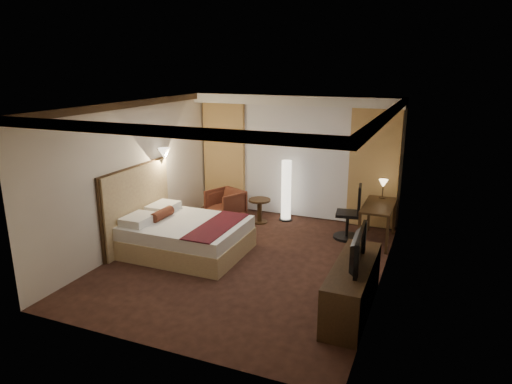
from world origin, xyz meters
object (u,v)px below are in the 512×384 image
at_px(side_table, 260,211).
at_px(television, 353,244).
at_px(floor_lamp, 286,191).
at_px(armchair, 225,203).
at_px(desk, 377,223).
at_px(dresser, 352,288).
at_px(bed, 187,237).
at_px(office_chair, 348,212).

relative_size(side_table, television, 0.52).
distance_m(side_table, floor_lamp, 0.73).
xyz_separation_m(armchair, desk, (3.31, -0.13, 0.02)).
xyz_separation_m(floor_lamp, dresser, (2.08, -3.29, -0.32)).
height_order(bed, floor_lamp, floor_lamp).
height_order(armchair, floor_lamp, floor_lamp).
height_order(desk, dresser, desk).
bearing_deg(side_table, floor_lamp, 37.08).
bearing_deg(office_chair, side_table, 165.82).
xyz_separation_m(bed, dresser, (3.16, -0.91, 0.05)).
bearing_deg(office_chair, television, -85.75).
height_order(bed, office_chair, office_chair).
bearing_deg(office_chair, floor_lamp, 150.70).
relative_size(armchair, floor_lamp, 0.53).
relative_size(side_table, office_chair, 0.48).
bearing_deg(dresser, armchair, 139.24).
xyz_separation_m(desk, dresser, (0.05, -2.77, -0.02)).
bearing_deg(armchair, desk, 22.25).
distance_m(dresser, television, 0.64).
bearing_deg(bed, side_table, 73.40).
height_order(desk, office_chair, office_chair).
distance_m(armchair, dresser, 4.44).
bearing_deg(side_table, bed, -106.60).
height_order(office_chair, television, office_chair).
distance_m(desk, television, 2.84).
xyz_separation_m(bed, television, (3.13, -0.91, 0.69)).
relative_size(bed, desk, 1.69).
distance_m(floor_lamp, desk, 2.12).
bearing_deg(office_chair, bed, -152.51).
bearing_deg(desk, floor_lamp, 165.57).
bearing_deg(office_chair, armchair, 168.31).
height_order(bed, armchair, armchair).
xyz_separation_m(floor_lamp, desk, (2.03, -0.52, -0.30)).
relative_size(office_chair, television, 1.08).
height_order(armchair, dresser, armchair).
xyz_separation_m(armchair, television, (3.33, -2.90, 0.64)).
distance_m(bed, dresser, 3.29).
bearing_deg(bed, dresser, -16.01).
bearing_deg(television, bed, 70.35).
relative_size(bed, television, 2.03).
relative_size(floor_lamp, television, 1.34).
relative_size(armchair, desk, 0.58).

